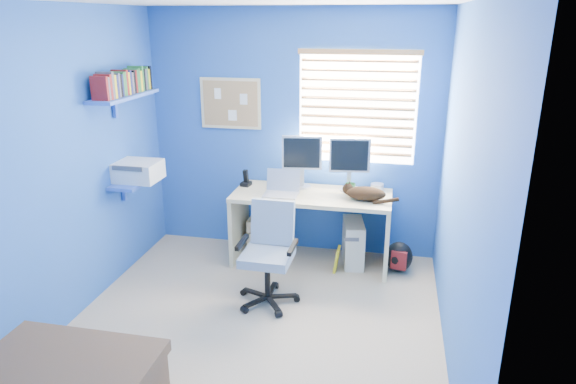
% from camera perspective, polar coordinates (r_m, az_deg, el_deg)
% --- Properties ---
extents(floor, '(3.00, 3.20, 0.00)m').
position_cam_1_polar(floor, '(4.33, -3.83, -14.62)').
color(floor, '#B9A38D').
rests_on(floor, ground).
extents(wall_back, '(3.00, 0.01, 2.50)m').
position_cam_1_polar(wall_back, '(5.30, 0.52, 6.41)').
color(wall_back, blue).
rests_on(wall_back, ground).
extents(wall_front, '(3.00, 0.01, 2.50)m').
position_cam_1_polar(wall_front, '(2.41, -14.80, -9.82)').
color(wall_front, blue).
rests_on(wall_front, ground).
extents(wall_left, '(0.01, 3.20, 2.50)m').
position_cam_1_polar(wall_left, '(4.44, -23.22, 2.44)').
color(wall_left, blue).
rests_on(wall_left, ground).
extents(wall_right, '(0.01, 3.20, 2.50)m').
position_cam_1_polar(wall_right, '(3.69, 18.79, -0.13)').
color(wall_right, blue).
rests_on(wall_right, ground).
extents(desk, '(1.56, 0.65, 0.74)m').
position_cam_1_polar(desk, '(5.20, 2.60, -4.05)').
color(desk, '#D0BD89').
rests_on(desk, floor).
extents(laptop, '(0.33, 0.26, 0.22)m').
position_cam_1_polar(laptop, '(4.98, -0.81, 0.83)').
color(laptop, silver).
rests_on(laptop, desk).
extents(monitor_left, '(0.41, 0.17, 0.54)m').
position_cam_1_polar(monitor_left, '(5.17, 1.59, 3.36)').
color(monitor_left, silver).
rests_on(monitor_left, desk).
extents(monitor_right, '(0.41, 0.18, 0.54)m').
position_cam_1_polar(monitor_right, '(5.11, 6.85, 3.03)').
color(monitor_right, silver).
rests_on(monitor_right, desk).
extents(phone, '(0.11, 0.12, 0.17)m').
position_cam_1_polar(phone, '(5.29, -4.70, 1.58)').
color(phone, black).
rests_on(phone, desk).
extents(mug, '(0.10, 0.09, 0.10)m').
position_cam_1_polar(mug, '(5.09, 6.93, 0.40)').
color(mug, '#2A7234').
rests_on(mug, desk).
extents(cd_spindle, '(0.13, 0.13, 0.07)m').
position_cam_1_polar(cd_spindle, '(5.22, 9.88, 0.54)').
color(cd_spindle, silver).
rests_on(cd_spindle, desk).
extents(cat, '(0.42, 0.32, 0.13)m').
position_cam_1_polar(cat, '(4.91, 8.67, -0.18)').
color(cat, black).
rests_on(cat, desk).
extents(tower_pc, '(0.26, 0.47, 0.45)m').
position_cam_1_polar(tower_pc, '(5.27, 7.25, -5.59)').
color(tower_pc, beige).
rests_on(tower_pc, floor).
extents(drawer_boxes, '(0.35, 0.28, 0.41)m').
position_cam_1_polar(drawer_boxes, '(5.45, -2.44, -4.84)').
color(drawer_boxes, '#CDB98A').
rests_on(drawer_boxes, floor).
extents(yellow_book, '(0.03, 0.17, 0.24)m').
position_cam_1_polar(yellow_book, '(5.14, 5.44, -7.45)').
color(yellow_book, yellow).
rests_on(yellow_book, floor).
extents(backpack, '(0.31, 0.26, 0.31)m').
position_cam_1_polar(backpack, '(5.20, 12.22, -7.05)').
color(backpack, black).
rests_on(backpack, floor).
extents(office_chair, '(0.52, 0.52, 0.88)m').
position_cam_1_polar(office_chair, '(4.52, -2.15, -8.24)').
color(office_chair, black).
rests_on(office_chair, floor).
extents(window_blinds, '(1.15, 0.05, 1.10)m').
position_cam_1_polar(window_blinds, '(5.13, 7.69, 9.24)').
color(window_blinds, white).
rests_on(window_blinds, ground).
extents(corkboard, '(0.64, 0.02, 0.52)m').
position_cam_1_polar(corkboard, '(5.39, -6.40, 9.75)').
color(corkboard, '#D0BD89').
rests_on(corkboard, ground).
extents(wall_shelves, '(0.42, 0.90, 1.05)m').
position_cam_1_polar(wall_shelves, '(4.94, -17.21, 6.84)').
color(wall_shelves, blue).
rests_on(wall_shelves, ground).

